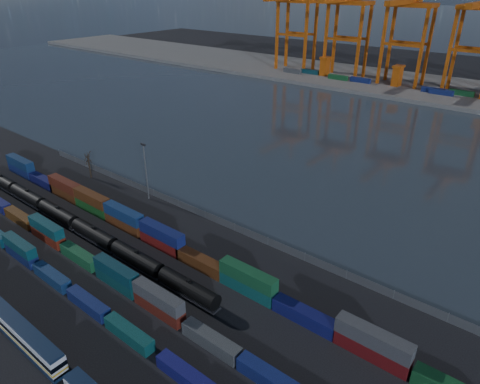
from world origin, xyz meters
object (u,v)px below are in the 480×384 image
Objects in this scene: tanker_string at (76,224)px; bare_tree at (89,164)px; gantry_cranes at (444,17)px; passenger_train at (24,335)px.

bare_tree is at bearing 140.35° from tanker_string.
gantry_cranes is (47.57, 179.30, 33.86)m from bare_tree.
gantry_cranes is at bearing 75.14° from bare_tree.
bare_tree reaches higher than passenger_train.
passenger_train reaches higher than tanker_string.
bare_tree is 188.57m from gantry_cranes.
passenger_train is 228.99m from gantry_cranes.
bare_tree is 0.04× the size of gantry_cranes.
gantry_cranes reaches higher than bare_tree.
gantry_cranes is (22.54, 200.05, 36.08)m from tanker_string.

